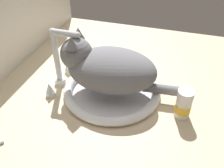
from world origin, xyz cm
name	(u,v)px	position (x,y,z in cm)	size (l,w,h in cm)	color
countertop	(107,103)	(0.00, 0.00, 1.50)	(120.65, 80.10, 3.00)	#CCB793
sink_basin	(112,90)	(4.04, -0.70, 4.36)	(33.09, 33.09, 3.03)	white
faucet	(60,63)	(4.04, 18.04, 11.63)	(17.98, 11.49, 21.52)	silver
cat	(106,68)	(3.87, 1.35, 13.34)	(21.43, 41.07, 18.83)	slate
pill_bottle	(184,104)	(0.28, -24.42, 7.48)	(4.89, 4.89, 9.65)	white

